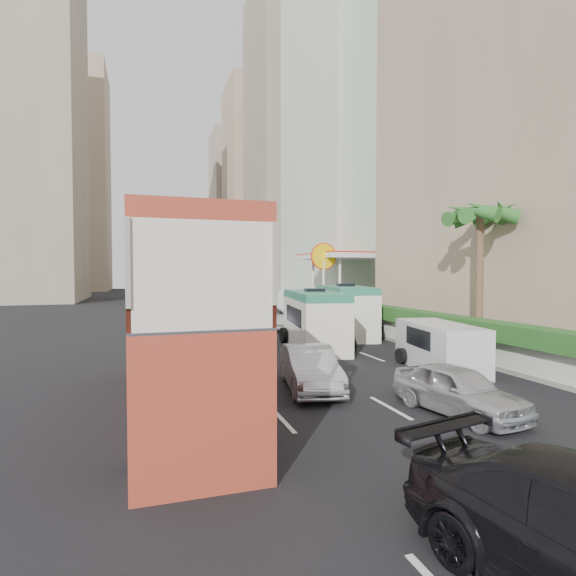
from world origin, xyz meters
name	(u,v)px	position (x,y,z in m)	size (l,w,h in m)	color
ground_plane	(369,389)	(0.00, 0.00, 0.00)	(200.00, 200.00, 0.00)	black
double_decker_bus	(180,318)	(-6.00, 0.00, 2.53)	(2.50, 11.00, 5.06)	#AD3C28
car_silver_lane_a	(310,390)	(-1.86, 0.56, 0.00)	(1.49, 4.27, 1.41)	silver
car_silver_lane_b	(458,414)	(1.04, -3.06, 0.00)	(1.58, 3.93, 1.34)	silver
van_asset	(272,328)	(1.30, 16.41, 0.00)	(2.39, 5.19, 1.44)	silver
minibus_near	(314,320)	(1.20, 8.05, 1.43)	(2.15, 6.45, 2.86)	silver
minibus_far	(345,311)	(4.58, 11.64, 1.49)	(2.25, 6.74, 2.99)	silver
panel_van_near	(440,347)	(4.07, 1.83, 0.91)	(1.81, 4.53, 1.81)	silver
panel_van_far	(271,303)	(3.82, 25.45, 1.09)	(2.17, 5.43, 2.17)	silver
sidewalk	(327,313)	(9.00, 25.00, 0.09)	(6.00, 120.00, 0.18)	#99968C
kerb_wall	(352,320)	(6.20, 14.00, 0.68)	(0.30, 44.00, 1.00)	silver
hedge	(352,307)	(6.20, 14.00, 1.53)	(1.10, 44.00, 0.70)	#2D6626
palm_tree	(479,282)	(7.80, 4.00, 3.38)	(0.36, 0.36, 6.40)	brown
shell_station	(346,285)	(10.00, 23.00, 2.75)	(6.50, 8.00, 5.50)	silver
tower_stripe	(370,53)	(18.00, 34.00, 29.00)	(16.00, 18.00, 58.00)	white
tower_mid	(301,145)	(18.00, 58.00, 25.00)	(16.00, 16.00, 50.00)	#A2927F
tower_far_a	(260,188)	(17.00, 82.00, 22.00)	(14.00, 14.00, 44.00)	tan
tower_far_b	(239,211)	(17.00, 104.00, 20.00)	(14.00, 14.00, 40.00)	#A2927F
tower_left_a	(6,103)	(-24.00, 55.00, 26.00)	(18.00, 18.00, 52.00)	#A2927F
tower_left_b	(67,180)	(-22.00, 90.00, 23.00)	(16.00, 16.00, 46.00)	tan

